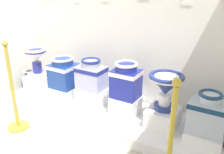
{
  "coord_description": "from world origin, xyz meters",
  "views": [
    {
      "loc": [
        3.18,
        -0.37,
        1.63
      ],
      "look_at": [
        1.79,
        1.96,
        0.59
      ],
      "focal_mm": 38.25,
      "sensor_mm": 36.0,
      "label": 1
    }
  ],
  "objects_px": {
    "plinth_block_slender_white": "(92,96)",
    "antique_toilet_slender_white": "(91,74)",
    "stanchion_post_near_left": "(15,103)",
    "antique_toilet_tall_cobalt": "(63,72)",
    "plinth_block_squat_floral": "(204,137)",
    "plinth_block_rightmost": "(39,82)",
    "decorative_vase_companion": "(30,82)",
    "plinth_block_leftmost": "(163,117)",
    "antique_toilet_rightmost": "(36,59)",
    "antique_toilet_leftmost": "(166,85)",
    "antique_toilet_pale_glazed": "(126,79)",
    "plinth_block_pale_glazed": "(125,105)",
    "plinth_block_tall_cobalt": "(65,91)",
    "antique_toilet_squat_floral": "(208,114)"
  },
  "relations": [
    {
      "from": "plinth_block_tall_cobalt",
      "to": "antique_toilet_squat_floral",
      "type": "bearing_deg",
      "value": -3.1
    },
    {
      "from": "antique_toilet_rightmost",
      "to": "antique_toilet_leftmost",
      "type": "relative_size",
      "value": 1.07
    },
    {
      "from": "antique_toilet_tall_cobalt",
      "to": "antique_toilet_slender_white",
      "type": "distance_m",
      "value": 0.47
    },
    {
      "from": "plinth_block_rightmost",
      "to": "antique_toilet_rightmost",
      "type": "height_order",
      "value": "antique_toilet_rightmost"
    },
    {
      "from": "plinth_block_pale_glazed",
      "to": "antique_toilet_pale_glazed",
      "type": "bearing_deg",
      "value": 0.0
    },
    {
      "from": "antique_toilet_tall_cobalt",
      "to": "plinth_block_slender_white",
      "type": "height_order",
      "value": "antique_toilet_tall_cobalt"
    },
    {
      "from": "antique_toilet_slender_white",
      "to": "antique_toilet_leftmost",
      "type": "height_order",
      "value": "antique_toilet_leftmost"
    },
    {
      "from": "plinth_block_slender_white",
      "to": "plinth_block_leftmost",
      "type": "relative_size",
      "value": 1.11
    },
    {
      "from": "antique_toilet_tall_cobalt",
      "to": "plinth_block_squat_floral",
      "type": "height_order",
      "value": "antique_toilet_tall_cobalt"
    },
    {
      "from": "plinth_block_leftmost",
      "to": "antique_toilet_squat_floral",
      "type": "height_order",
      "value": "antique_toilet_squat_floral"
    },
    {
      "from": "plinth_block_rightmost",
      "to": "antique_toilet_pale_glazed",
      "type": "xyz_separation_m",
      "value": [
        1.52,
        0.0,
        0.35
      ]
    },
    {
      "from": "plinth_block_slender_white",
      "to": "antique_toilet_slender_white",
      "type": "xyz_separation_m",
      "value": [
        0.0,
        0.0,
        0.31
      ]
    },
    {
      "from": "antique_toilet_tall_cobalt",
      "to": "antique_toilet_squat_floral",
      "type": "xyz_separation_m",
      "value": [
        1.95,
        -0.11,
        -0.05
      ]
    },
    {
      "from": "plinth_block_rightmost",
      "to": "antique_toilet_squat_floral",
      "type": "relative_size",
      "value": 0.82
    },
    {
      "from": "antique_toilet_rightmost",
      "to": "decorative_vase_companion",
      "type": "height_order",
      "value": "antique_toilet_rightmost"
    },
    {
      "from": "plinth_block_tall_cobalt",
      "to": "plinth_block_slender_white",
      "type": "height_order",
      "value": "plinth_block_slender_white"
    },
    {
      "from": "antique_toilet_slender_white",
      "to": "antique_toilet_pale_glazed",
      "type": "distance_m",
      "value": 0.52
    },
    {
      "from": "plinth_block_slender_white",
      "to": "plinth_block_pale_glazed",
      "type": "relative_size",
      "value": 1.18
    },
    {
      "from": "plinth_block_tall_cobalt",
      "to": "antique_toilet_slender_white",
      "type": "distance_m",
      "value": 0.58
    },
    {
      "from": "plinth_block_rightmost",
      "to": "decorative_vase_companion",
      "type": "bearing_deg",
      "value": 173.99
    },
    {
      "from": "plinth_block_rightmost",
      "to": "antique_toilet_slender_white",
      "type": "relative_size",
      "value": 0.89
    },
    {
      "from": "antique_toilet_rightmost",
      "to": "plinth_block_tall_cobalt",
      "type": "xyz_separation_m",
      "value": [
        0.53,
        -0.01,
        -0.41
      ]
    },
    {
      "from": "plinth_block_tall_cobalt",
      "to": "antique_toilet_tall_cobalt",
      "type": "distance_m",
      "value": 0.3
    },
    {
      "from": "plinth_block_squat_floral",
      "to": "decorative_vase_companion",
      "type": "distance_m",
      "value": 2.74
    },
    {
      "from": "antique_toilet_squat_floral",
      "to": "decorative_vase_companion",
      "type": "xyz_separation_m",
      "value": [
        -2.73,
        0.14,
        -0.29
      ]
    },
    {
      "from": "antique_toilet_tall_cobalt",
      "to": "plinth_block_leftmost",
      "type": "xyz_separation_m",
      "value": [
        1.49,
        -0.03,
        -0.26
      ]
    },
    {
      "from": "plinth_block_pale_glazed",
      "to": "antique_toilet_leftmost",
      "type": "xyz_separation_m",
      "value": [
        0.5,
        -0.04,
        0.39
      ]
    },
    {
      "from": "plinth_block_tall_cobalt",
      "to": "plinth_block_pale_glazed",
      "type": "bearing_deg",
      "value": 0.57
    },
    {
      "from": "antique_toilet_rightmost",
      "to": "plinth_block_leftmost",
      "type": "height_order",
      "value": "antique_toilet_rightmost"
    },
    {
      "from": "plinth_block_tall_cobalt",
      "to": "antique_toilet_rightmost",
      "type": "bearing_deg",
      "value": 179.26
    },
    {
      "from": "plinth_block_leftmost",
      "to": "antique_toilet_leftmost",
      "type": "height_order",
      "value": "antique_toilet_leftmost"
    },
    {
      "from": "antique_toilet_leftmost",
      "to": "decorative_vase_companion",
      "type": "relative_size",
      "value": 1.11
    },
    {
      "from": "antique_toilet_rightmost",
      "to": "plinth_block_squat_floral",
      "type": "bearing_deg",
      "value": -2.59
    },
    {
      "from": "antique_toilet_tall_cobalt",
      "to": "antique_toilet_pale_glazed",
      "type": "relative_size",
      "value": 0.98
    },
    {
      "from": "antique_toilet_rightmost",
      "to": "plinth_block_leftmost",
      "type": "bearing_deg",
      "value": -1.16
    },
    {
      "from": "antique_toilet_tall_cobalt",
      "to": "antique_toilet_pale_glazed",
      "type": "distance_m",
      "value": 0.99
    },
    {
      "from": "plinth_block_rightmost",
      "to": "antique_toilet_slender_white",
      "type": "height_order",
      "value": "antique_toilet_slender_white"
    },
    {
      "from": "antique_toilet_tall_cobalt",
      "to": "plinth_block_squat_floral",
      "type": "distance_m",
      "value": 1.98
    },
    {
      "from": "plinth_block_tall_cobalt",
      "to": "antique_toilet_squat_floral",
      "type": "distance_m",
      "value": 1.97
    },
    {
      "from": "antique_toilet_slender_white",
      "to": "stanchion_post_near_left",
      "type": "height_order",
      "value": "stanchion_post_near_left"
    },
    {
      "from": "antique_toilet_pale_glazed",
      "to": "plinth_block_rightmost",
      "type": "bearing_deg",
      "value": -179.89
    },
    {
      "from": "antique_toilet_slender_white",
      "to": "plinth_block_leftmost",
      "type": "bearing_deg",
      "value": -2.97
    },
    {
      "from": "decorative_vase_companion",
      "to": "antique_toilet_pale_glazed",
      "type": "bearing_deg",
      "value": -0.75
    },
    {
      "from": "stanchion_post_near_left",
      "to": "antique_toilet_tall_cobalt",
      "type": "bearing_deg",
      "value": 84.21
    },
    {
      "from": "plinth_block_slender_white",
      "to": "antique_toilet_leftmost",
      "type": "relative_size",
      "value": 0.96
    },
    {
      "from": "stanchion_post_near_left",
      "to": "plinth_block_slender_white",
      "type": "bearing_deg",
      "value": 55.79
    },
    {
      "from": "antique_toilet_leftmost",
      "to": "plinth_block_leftmost",
      "type": "bearing_deg",
      "value": -90.0
    },
    {
      "from": "plinth_block_slender_white",
      "to": "decorative_vase_companion",
      "type": "distance_m",
      "value": 1.25
    },
    {
      "from": "plinth_block_leftmost",
      "to": "antique_toilet_squat_floral",
      "type": "bearing_deg",
      "value": -8.75
    },
    {
      "from": "antique_toilet_slender_white",
      "to": "stanchion_post_near_left",
      "type": "xyz_separation_m",
      "value": [
        -0.55,
        -0.8,
        -0.21
      ]
    }
  ]
}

